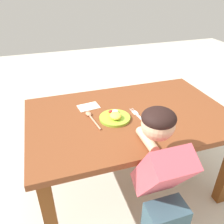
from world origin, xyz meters
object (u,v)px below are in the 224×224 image
fork (138,116)px  spoon (91,117)px  plate (115,117)px  person (161,189)px

fork → spoon: (-0.31, 0.07, 0.01)m
plate → person: 0.53m
plate → spoon: (-0.15, 0.06, -0.01)m
spoon → person: (0.23, -0.56, -0.16)m
plate → person: bearing=-79.9°
plate → fork: (0.16, -0.01, -0.01)m
fork → person: size_ratio=0.22×
plate → person: (0.09, -0.50, -0.16)m
plate → fork: 0.16m
person → fork: bearing=81.7°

